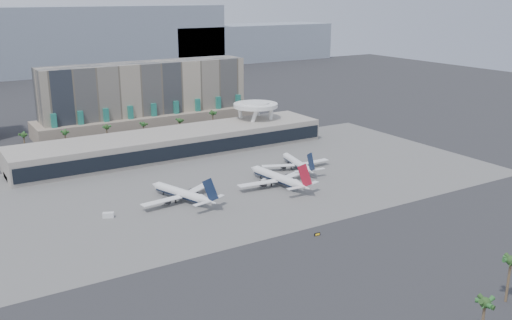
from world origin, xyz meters
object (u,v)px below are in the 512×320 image
taxiway_sign (317,234)px  airliner_left (182,193)px  airliner_centre (278,178)px  airliner_right (297,163)px  service_vehicle_a (108,215)px  service_vehicle_b (265,180)px

taxiway_sign → airliner_left: bearing=120.3°
airliner_centre → airliner_right: bearing=29.2°
service_vehicle_a → service_vehicle_b: 74.80m
airliner_left → service_vehicle_b: (42.79, 3.19, -2.67)m
service_vehicle_a → service_vehicle_b: service_vehicle_a is taller
taxiway_sign → service_vehicle_b: bearing=80.5°
airliner_right → airliner_left: bearing=-158.8°
airliner_left → service_vehicle_b: airliner_left is taller
airliner_right → service_vehicle_a: bearing=-161.0°
airliner_centre → service_vehicle_a: (-77.15, 2.16, -2.61)m
airliner_centre → airliner_right: size_ratio=1.15×
airliner_right → service_vehicle_a: (-98.69, -13.39, -2.17)m
airliner_left → service_vehicle_b: bearing=-14.3°
airliner_left → airliner_centre: airliner_centre is taller
airliner_right → airliner_centre: bearing=-132.9°
airliner_centre → service_vehicle_a: 77.22m
airliner_right → service_vehicle_b: 25.63m
airliner_left → taxiway_sign: bearing=-83.7°
airliner_centre → airliner_right: 26.57m
airliner_right → taxiway_sign: (-40.27, -69.14, -2.67)m
service_vehicle_b → taxiway_sign: 62.74m
airliner_right → service_vehicle_a: airliner_right is taller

